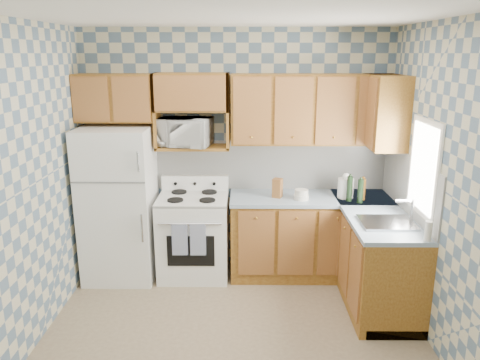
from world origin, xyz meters
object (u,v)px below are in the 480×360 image
Objects in this scene: refrigerator at (119,204)px; electric_kettle at (346,188)px; stove_body at (194,237)px; microwave at (185,132)px.

electric_kettle is at bearing 0.03° from refrigerator.
stove_body is at bearing 1.78° from refrigerator.
refrigerator is 1.07m from microwave.
microwave reaches higher than stove_body.
electric_kettle reaches higher than stove_body.
refrigerator reaches higher than stove_body.
refrigerator is 0.89m from stove_body.
refrigerator is at bearing -153.83° from microwave.
electric_kettle is at bearing -0.82° from stove_body.
microwave is 1.84m from electric_kettle.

